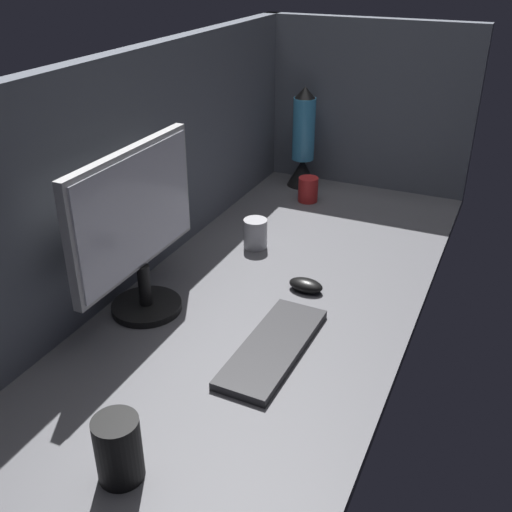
{
  "coord_description": "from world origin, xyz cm",
  "views": [
    {
      "loc": [
        -130.31,
        -54.69,
        84.26
      ],
      "look_at": [
        -9.63,
        0.0,
        14.0
      ],
      "focal_mm": 41.81,
      "sensor_mm": 36.0,
      "label": 1
    }
  ],
  "objects_px": {
    "mouse": "(306,285)",
    "lava_lamp": "(303,145)",
    "monitor": "(136,225)",
    "keyboard": "(273,347)",
    "mug_black_travel": "(119,449)",
    "mug_red_plastic": "(308,189)",
    "mug_steel": "(255,233)"
  },
  "relations": [
    {
      "from": "mug_steel",
      "to": "keyboard",
      "type": "bearing_deg",
      "value": -151.09
    },
    {
      "from": "mug_black_travel",
      "to": "mug_red_plastic",
      "type": "relative_size",
      "value": 1.43
    },
    {
      "from": "mug_red_plastic",
      "to": "lava_lamp",
      "type": "relative_size",
      "value": 0.24
    },
    {
      "from": "mouse",
      "to": "lava_lamp",
      "type": "relative_size",
      "value": 0.25
    },
    {
      "from": "monitor",
      "to": "mug_steel",
      "type": "bearing_deg",
      "value": -14.53
    },
    {
      "from": "mug_steel",
      "to": "mug_black_travel",
      "type": "height_order",
      "value": "mug_black_travel"
    },
    {
      "from": "mug_black_travel",
      "to": "mug_red_plastic",
      "type": "distance_m",
      "value": 1.34
    },
    {
      "from": "mouse",
      "to": "mug_black_travel",
      "type": "bearing_deg",
      "value": 177.94
    },
    {
      "from": "mug_black_travel",
      "to": "keyboard",
      "type": "bearing_deg",
      "value": -12.93
    },
    {
      "from": "monitor",
      "to": "keyboard",
      "type": "height_order",
      "value": "monitor"
    },
    {
      "from": "monitor",
      "to": "mouse",
      "type": "bearing_deg",
      "value": -53.45
    },
    {
      "from": "keyboard",
      "to": "mug_steel",
      "type": "xyz_separation_m",
      "value": [
        0.47,
        0.26,
        0.04
      ]
    },
    {
      "from": "keyboard",
      "to": "mug_black_travel",
      "type": "height_order",
      "value": "mug_black_travel"
    },
    {
      "from": "monitor",
      "to": "lava_lamp",
      "type": "bearing_deg",
      "value": -3.33
    },
    {
      "from": "lava_lamp",
      "to": "mug_red_plastic",
      "type": "bearing_deg",
      "value": -151.9
    },
    {
      "from": "mug_red_plastic",
      "to": "lava_lamp",
      "type": "height_order",
      "value": "lava_lamp"
    },
    {
      "from": "mouse",
      "to": "mug_red_plastic",
      "type": "distance_m",
      "value": 0.64
    },
    {
      "from": "mouse",
      "to": "mug_steel",
      "type": "xyz_separation_m",
      "value": [
        0.18,
        0.23,
        0.03
      ]
    },
    {
      "from": "keyboard",
      "to": "mug_red_plastic",
      "type": "bearing_deg",
      "value": 16.37
    },
    {
      "from": "keyboard",
      "to": "mug_steel",
      "type": "distance_m",
      "value": 0.54
    },
    {
      "from": "monitor",
      "to": "lava_lamp",
      "type": "xyz_separation_m",
      "value": [
        1.0,
        -0.06,
        -0.08
      ]
    },
    {
      "from": "mug_red_plastic",
      "to": "lava_lamp",
      "type": "bearing_deg",
      "value": 28.1
    },
    {
      "from": "mouse",
      "to": "mug_red_plastic",
      "type": "relative_size",
      "value": 1.07
    },
    {
      "from": "mug_steel",
      "to": "lava_lamp",
      "type": "bearing_deg",
      "value": 5.7
    },
    {
      "from": "keyboard",
      "to": "mouse",
      "type": "bearing_deg",
      "value": 6.28
    },
    {
      "from": "monitor",
      "to": "mug_red_plastic",
      "type": "relative_size",
      "value": 5.21
    },
    {
      "from": "monitor",
      "to": "keyboard",
      "type": "xyz_separation_m",
      "value": [
        -0.03,
        -0.37,
        -0.23
      ]
    },
    {
      "from": "monitor",
      "to": "mouse",
      "type": "xyz_separation_m",
      "value": [
        0.26,
        -0.35,
        -0.22
      ]
    },
    {
      "from": "keyboard",
      "to": "mug_red_plastic",
      "type": "distance_m",
      "value": 0.91
    },
    {
      "from": "monitor",
      "to": "mug_red_plastic",
      "type": "bearing_deg",
      "value": -8.99
    },
    {
      "from": "monitor",
      "to": "keyboard",
      "type": "relative_size",
      "value": 1.26
    },
    {
      "from": "mug_steel",
      "to": "mug_black_travel",
      "type": "bearing_deg",
      "value": -170.35
    }
  ]
}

